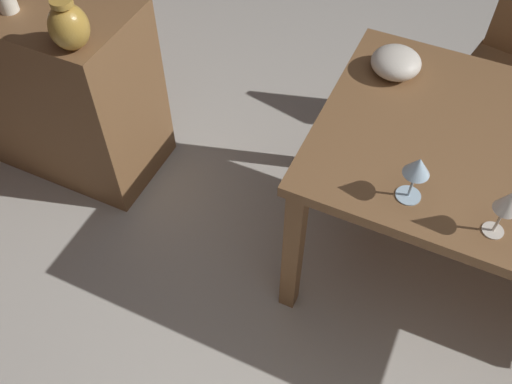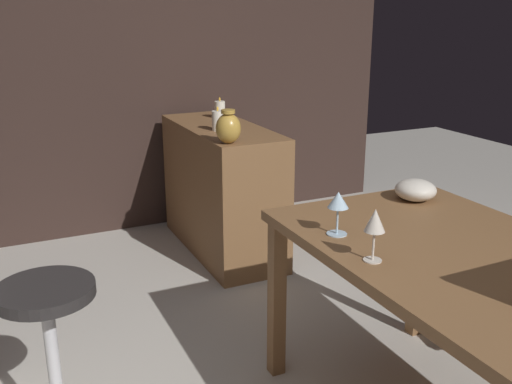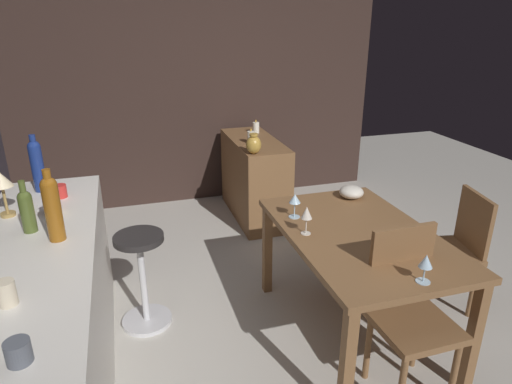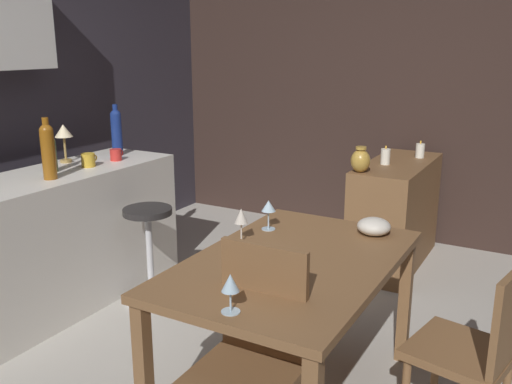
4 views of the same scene
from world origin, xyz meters
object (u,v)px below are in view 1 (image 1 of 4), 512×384
wine_glass_right (417,168)px  vase_brass (69,26)px  wine_glass_left (509,202)px  sideboard_cabinet (31,77)px  fruit_bowl (396,62)px

wine_glass_right → vase_brass: vase_brass is taller
wine_glass_left → wine_glass_right: 0.25m
wine_glass_right → sideboard_cabinet: bearing=-7.9°
wine_glass_right → fruit_bowl: size_ratio=0.93×
wine_glass_left → sideboard_cabinet: bearing=-7.6°
wine_glass_right → vase_brass: bearing=-4.1°
vase_brass → wine_glass_left: bearing=175.7°
wine_glass_right → fruit_bowl: 0.56m
wine_glass_left → wine_glass_right: bearing=-5.2°
wine_glass_left → vase_brass: 1.46m
fruit_bowl → vase_brass: vase_brass is taller
wine_glass_left → fruit_bowl: size_ratio=1.02×
wine_glass_left → vase_brass: (1.46, -0.11, 0.03)m
sideboard_cabinet → vase_brass: size_ratio=6.00×
wine_glass_right → wine_glass_left: bearing=174.8°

